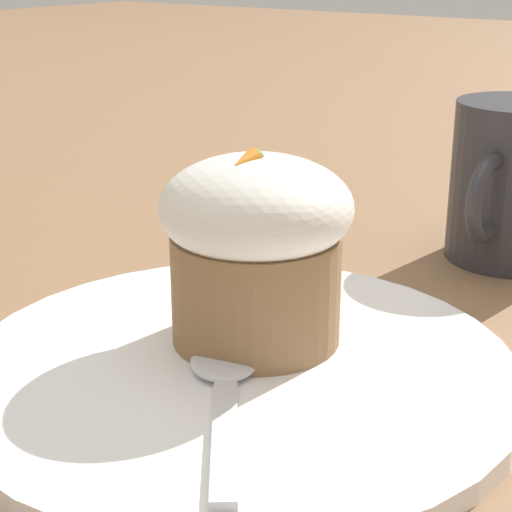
{
  "coord_description": "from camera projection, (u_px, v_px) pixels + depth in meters",
  "views": [
    {
      "loc": [
        0.28,
        0.21,
        0.19
      ],
      "look_at": [
        -0.02,
        -0.01,
        0.05
      ],
      "focal_mm": 60.0,
      "sensor_mm": 36.0,
      "label": 1
    }
  ],
  "objects": [
    {
      "name": "ground_plane",
      "position": [
        238.0,
        380.0,
        0.4
      ],
      "size": [
        4.0,
        4.0,
        0.0
      ],
      "primitive_type": "plane",
      "color": "#846042"
    },
    {
      "name": "spoon",
      "position": [
        226.0,
        382.0,
        0.37
      ],
      "size": [
        0.11,
        0.09,
        0.01
      ],
      "color": "silver",
      "rests_on": "dessert_plate"
    },
    {
      "name": "carrot_cake",
      "position": [
        256.0,
        245.0,
        0.4
      ],
      "size": [
        0.09,
        0.09,
        0.09
      ],
      "color": "olive",
      "rests_on": "dessert_plate"
    },
    {
      "name": "dessert_plate",
      "position": [
        238.0,
        370.0,
        0.39
      ],
      "size": [
        0.26,
        0.26,
        0.01
      ],
      "color": "white",
      "rests_on": "ground_plane"
    }
  ]
}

